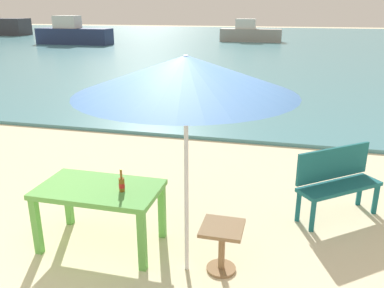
# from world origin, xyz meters

# --- Properties ---
(sea_water) EXTENTS (120.00, 50.00, 0.08)m
(sea_water) POSITION_xyz_m (0.00, 30.00, 0.04)
(sea_water) COLOR teal
(sea_water) RESTS_ON ground_plane
(picnic_table_green) EXTENTS (1.40, 0.80, 0.76)m
(picnic_table_green) POSITION_xyz_m (-1.12, 0.83, 0.65)
(picnic_table_green) COLOR #60B24C
(picnic_table_green) RESTS_ON ground_plane
(beer_bottle_amber) EXTENTS (0.07, 0.07, 0.26)m
(beer_bottle_amber) POSITION_xyz_m (-0.81, 0.79, 0.85)
(beer_bottle_amber) COLOR brown
(beer_bottle_amber) RESTS_ON picnic_table_green
(patio_umbrella) EXTENTS (2.10, 2.10, 2.30)m
(patio_umbrella) POSITION_xyz_m (-0.02, 0.61, 2.12)
(patio_umbrella) COLOR silver
(patio_umbrella) RESTS_ON ground_plane
(side_table_wood) EXTENTS (0.44, 0.44, 0.54)m
(side_table_wood) POSITION_xyz_m (0.35, 0.68, 0.35)
(side_table_wood) COLOR olive
(side_table_wood) RESTS_ON ground_plane
(bench_teal_center) EXTENTS (1.16, 1.03, 0.95)m
(bench_teal_center) POSITION_xyz_m (1.62, 2.26, 0.54)
(bench_teal_center) COLOR #196066
(bench_teal_center) RESTS_ON ground_plane
(swimmer_person) EXTENTS (0.34, 0.34, 0.41)m
(swimmer_person) POSITION_xyz_m (-2.70, 8.88, 0.24)
(swimmer_person) COLOR tan
(swimmer_person) RESTS_ON sea_water
(boat_tanker) EXTENTS (5.67, 1.55, 2.06)m
(boat_tanker) POSITION_xyz_m (-15.19, 24.75, 0.82)
(boat_tanker) COLOR navy
(boat_tanker) RESTS_ON sea_water
(boat_sailboat) EXTENTS (4.87, 1.33, 1.77)m
(boat_sailboat) POSITION_xyz_m (-2.58, 30.40, 0.72)
(boat_sailboat) COLOR gray
(boat_sailboat) RESTS_ON sea_water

